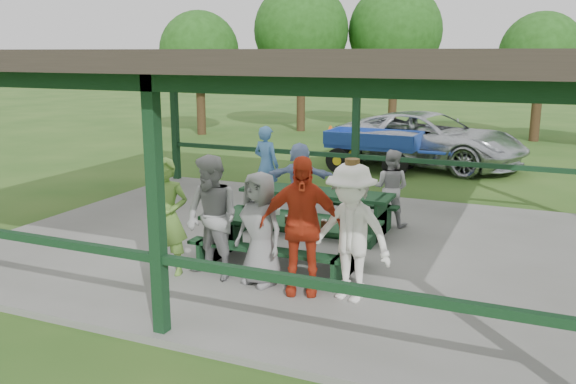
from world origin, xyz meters
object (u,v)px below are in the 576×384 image
at_px(contestant_green, 167,217).
at_px(farm_trailer, 374,150).
at_px(contestant_grey_left, 212,218).
at_px(pickup_truck, 428,139).
at_px(picnic_table_far, 316,205).
at_px(picnic_table_near, 281,237).
at_px(spectator_blue, 266,165).
at_px(contestant_white_fedora, 351,232).
at_px(spectator_lblue, 300,178).
at_px(contestant_grey_mid, 260,229).
at_px(spectator_grey, 391,188).
at_px(contestant_red, 301,225).

height_order(contestant_green, farm_trailer, contestant_green).
relative_size(contestant_grey_left, pickup_truck, 0.32).
bearing_deg(farm_trailer, picnic_table_far, -81.82).
distance_m(picnic_table_near, spectator_blue, 4.02).
bearing_deg(spectator_blue, pickup_truck, -96.69).
xyz_separation_m(contestant_green, pickup_truck, (1.74, 10.91, -0.18)).
bearing_deg(picnic_table_far, contestant_white_fedora, -61.24).
height_order(picnic_table_near, contestant_green, contestant_green).
xyz_separation_m(spectator_blue, pickup_truck, (2.25, 6.45, -0.15)).
distance_m(contestant_white_fedora, spectator_blue, 5.41).
height_order(contestant_green, spectator_lblue, contestant_green).
xyz_separation_m(contestant_grey_mid, spectator_grey, (0.94, 3.68, -0.09)).
bearing_deg(spectator_lblue, contestant_white_fedora, 104.74).
height_order(contestant_grey_left, contestant_white_fedora, contestant_white_fedora).
relative_size(contestant_grey_left, spectator_lblue, 1.23).
distance_m(spectator_blue, spectator_grey, 2.94).
relative_size(picnic_table_near, contestant_green, 1.44).
height_order(spectator_blue, spectator_grey, spectator_blue).
height_order(contestant_grey_left, spectator_grey, contestant_grey_left).
bearing_deg(contestant_grey_left, spectator_blue, 121.62).
bearing_deg(pickup_truck, picnic_table_far, -169.28).
xyz_separation_m(contestant_grey_mid, contestant_white_fedora, (1.33, -0.04, 0.11)).
distance_m(contestant_white_fedora, farm_trailer, 9.63).
distance_m(picnic_table_near, farm_trailer, 8.59).
relative_size(spectator_lblue, pickup_truck, 0.26).
bearing_deg(pickup_truck, farm_trailer, 152.96).
bearing_deg(contestant_grey_left, contestant_red, 16.06).
bearing_deg(spectator_blue, contestant_white_fedora, 139.53).
distance_m(contestant_grey_mid, contestant_red, 0.66).
distance_m(picnic_table_near, contestant_red, 1.17).
bearing_deg(picnic_table_far, contestant_grey_mid, -85.55).
relative_size(contestant_white_fedora, spectator_grey, 1.31).
distance_m(contestant_green, contestant_grey_mid, 1.43).
distance_m(spectator_lblue, spectator_blue, 1.12).
xyz_separation_m(contestant_white_fedora, spectator_blue, (-3.26, 4.32, -0.08)).
distance_m(spectator_lblue, farm_trailer, 5.55).
relative_size(contestant_grey_mid, contestant_red, 0.85).
height_order(contestant_green, contestant_red, contestant_red).
xyz_separation_m(picnic_table_far, farm_trailer, (-0.73, 6.54, 0.03)).
bearing_deg(spectator_lblue, farm_trailer, -106.10).
xyz_separation_m(contestant_grey_left, contestant_white_fedora, (2.05, 0.03, 0.02)).
distance_m(contestant_white_fedora, spectator_grey, 3.74).
relative_size(contestant_grey_left, spectator_grey, 1.25).
height_order(picnic_table_near, spectator_blue, spectator_blue).
distance_m(contestant_green, contestant_white_fedora, 2.75).
bearing_deg(spectator_lblue, contestant_grey_mid, 87.99).
relative_size(contestant_green, pickup_truck, 0.30).
distance_m(contestant_grey_mid, spectator_lblue, 3.89).
relative_size(contestant_grey_left, contestant_red, 0.95).
distance_m(picnic_table_far, pickup_truck, 7.99).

